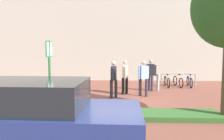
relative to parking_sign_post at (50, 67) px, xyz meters
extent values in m
plane|color=brown|center=(2.01, 1.84, -1.63)|extent=(60.00, 60.00, 0.00)
cube|color=beige|center=(2.01, 9.48, 3.37)|extent=(28.00, 1.20, 10.00)
cube|color=#336028|center=(2.06, 0.00, -1.55)|extent=(7.00, 1.10, 0.16)
cylinder|color=#2D7238|center=(0.00, 0.00, -0.38)|extent=(0.08, 0.08, 2.49)
cube|color=#198C33|center=(0.00, 0.00, 0.58)|extent=(0.11, 0.36, 0.52)
cube|color=white|center=(0.00, 0.00, 0.58)|extent=(0.10, 0.30, 0.44)
torus|color=black|center=(-0.41, 0.10, -1.30)|extent=(0.66, 0.12, 0.66)
torus|color=black|center=(0.61, 0.01, -1.30)|extent=(0.66, 0.12, 0.66)
cylinder|color=red|center=(0.10, 0.05, -1.08)|extent=(0.84, 0.11, 0.04)
cylinder|color=red|center=(0.20, 0.04, -1.33)|extent=(0.61, 0.09, 0.44)
cylinder|color=red|center=(-0.08, 0.07, -0.96)|extent=(0.04, 0.04, 0.28)
cube|color=black|center=(-0.08, 0.07, -0.80)|extent=(0.21, 0.10, 0.05)
cylinder|color=red|center=(0.49, 0.02, -0.82)|extent=(0.08, 0.42, 0.04)
cylinder|color=#99999E|center=(4.78, 6.09, -1.23)|extent=(0.06, 0.06, 0.80)
cylinder|color=#99999E|center=(6.83, 6.12, -1.23)|extent=(0.06, 0.06, 0.80)
cylinder|color=#99999E|center=(5.80, 6.11, -0.83)|extent=(2.05, 0.10, 0.06)
torus|color=black|center=(5.12, 5.66, -1.32)|extent=(0.06, 0.61, 0.61)
torus|color=black|center=(5.12, 6.60, -1.32)|extent=(0.06, 0.61, 0.61)
cylinder|color=gold|center=(5.12, 6.13, -1.12)|extent=(0.04, 0.77, 0.03)
cylinder|color=gold|center=(5.12, 6.22, -1.35)|extent=(0.04, 0.56, 0.40)
cylinder|color=gold|center=(5.12, 5.96, -1.01)|extent=(0.03, 0.03, 0.26)
cube|color=black|center=(5.12, 5.96, -0.86)|extent=(0.07, 0.18, 0.05)
cylinder|color=gold|center=(5.12, 6.48, -0.88)|extent=(0.39, 0.04, 0.04)
torus|color=black|center=(5.86, 5.68, -1.32)|extent=(0.13, 0.61, 0.61)
torus|color=black|center=(5.75, 6.62, -1.32)|extent=(0.13, 0.61, 0.61)
cylinder|color=silver|center=(5.80, 6.15, -1.12)|extent=(0.13, 0.77, 0.03)
cylinder|color=silver|center=(5.79, 6.24, -1.35)|extent=(0.10, 0.56, 0.40)
cylinder|color=silver|center=(5.82, 5.98, -1.01)|extent=(0.03, 0.03, 0.26)
cube|color=black|center=(5.82, 5.98, -0.86)|extent=(0.10, 0.19, 0.05)
cylinder|color=silver|center=(5.76, 6.50, -0.88)|extent=(0.39, 0.08, 0.04)
torus|color=black|center=(6.44, 5.67, -1.32)|extent=(0.12, 0.61, 0.61)
torus|color=black|center=(6.54, 6.60, -1.32)|extent=(0.12, 0.61, 0.61)
cylinder|color=#194CA5|center=(6.49, 6.14, -1.12)|extent=(0.11, 0.77, 0.03)
cylinder|color=#194CA5|center=(6.50, 6.23, -1.35)|extent=(0.09, 0.56, 0.40)
cylinder|color=#194CA5|center=(6.47, 5.97, -1.01)|extent=(0.03, 0.03, 0.26)
cube|color=black|center=(6.47, 5.97, -0.86)|extent=(0.09, 0.19, 0.05)
cylinder|color=#194CA5|center=(6.52, 6.49, -0.88)|extent=(0.39, 0.08, 0.04)
cylinder|color=#ADADB2|center=(4.37, 4.90, -1.18)|extent=(0.16, 0.16, 0.90)
cylinder|color=black|center=(2.43, 3.61, -1.20)|extent=(0.14, 0.14, 0.85)
cylinder|color=black|center=(2.61, 3.80, -1.20)|extent=(0.14, 0.14, 0.85)
cube|color=beige|center=(2.52, 3.70, -0.47)|extent=(0.28, 0.42, 0.62)
cylinder|color=beige|center=(2.55, 3.45, -0.50)|extent=(0.09, 0.09, 0.59)
cylinder|color=beige|center=(2.50, 3.96, -0.50)|extent=(0.09, 0.09, 0.59)
sphere|color=tan|center=(2.52, 3.70, -0.02)|extent=(0.22, 0.22, 0.22)
cylinder|color=#383342|center=(3.25, 3.33, -1.20)|extent=(0.14, 0.14, 0.85)
cylinder|color=#383342|center=(3.54, 3.18, -1.20)|extent=(0.14, 0.14, 0.85)
cube|color=#8CB2E5|center=(3.40, 3.26, -0.47)|extent=(0.47, 0.41, 0.62)
cylinder|color=#8CB2E5|center=(3.17, 3.13, -0.50)|extent=(0.09, 0.09, 0.59)
cylinder|color=#8CB2E5|center=(3.62, 3.39, -0.50)|extent=(0.09, 0.09, 0.59)
sphere|color=tan|center=(3.40, 3.26, -0.02)|extent=(0.22, 0.22, 0.22)
cylinder|color=#2D2D38|center=(2.09, 2.93, -1.20)|extent=(0.14, 0.14, 0.85)
cylinder|color=#2D2D38|center=(1.89, 2.77, -1.20)|extent=(0.14, 0.14, 0.85)
cube|color=#2D2D38|center=(1.99, 2.85, -0.47)|extent=(0.27, 0.42, 0.62)
cylinder|color=#2D2D38|center=(2.01, 3.11, -0.50)|extent=(0.09, 0.09, 0.59)
cylinder|color=#2D2D38|center=(1.97, 2.59, -0.50)|extent=(0.09, 0.09, 0.59)
sphere|color=tan|center=(1.99, 2.85, -0.02)|extent=(0.22, 0.22, 0.22)
cylinder|color=#383342|center=(4.00, 4.59, -1.20)|extent=(0.14, 0.14, 0.85)
cylinder|color=#383342|center=(3.87, 4.80, -1.20)|extent=(0.14, 0.14, 0.85)
cube|color=#2D2D38|center=(3.94, 4.69, -0.47)|extent=(0.45, 0.33, 0.62)
cylinder|color=#2D2D38|center=(4.19, 4.63, -0.50)|extent=(0.09, 0.09, 0.59)
cylinder|color=#2D2D38|center=(3.69, 4.76, -0.50)|extent=(0.09, 0.09, 0.59)
sphere|color=tan|center=(3.94, 4.69, -0.02)|extent=(0.22, 0.22, 0.22)
cube|color=navy|center=(0.60, -2.62, -1.03)|extent=(4.33, 1.87, 0.76)
cube|color=#1E2328|center=(0.40, -2.61, -0.37)|extent=(2.43, 1.62, 0.56)
cylinder|color=black|center=(2.08, -1.74, -1.31)|extent=(0.64, 0.23, 0.64)
camera|label=1|loc=(2.36, -6.75, 0.49)|focal=33.72mm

